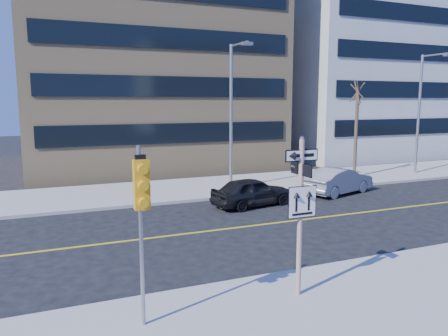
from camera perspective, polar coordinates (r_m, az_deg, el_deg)
name	(u,v)px	position (r m, az deg, el deg)	size (l,w,h in m)	color
ground	(254,266)	(13.90, 3.98, -12.67)	(120.00, 120.00, 0.00)	black
far_sidewalk	(404,172)	(33.88, 22.43, -0.43)	(66.00, 6.00, 0.15)	#AAA89F
road_centerline	(434,204)	(24.20, 25.72, -4.23)	(40.00, 0.14, 0.01)	gold
sign_pole	(301,208)	(11.08, 9.97, -5.13)	(0.92, 0.92, 4.06)	beige
traffic_signal	(142,199)	(9.30, -10.71, -4.05)	(0.32, 0.45, 4.00)	gray
parked_car_a	(252,192)	(21.32, 3.69, -3.10)	(4.15, 1.67, 1.41)	black
parked_car_b	(339,181)	(24.88, 14.77, -1.62)	(4.42, 1.54, 1.46)	gray
streetlight_a	(233,107)	(24.39, 1.16, 7.98)	(0.55, 2.25, 8.00)	gray
streetlight_b	(422,106)	(32.65, 24.46, 7.39)	(0.55, 2.25, 8.00)	gray
street_tree_west	(358,94)	(29.62, 17.07, 9.22)	(1.80, 1.80, 6.35)	#3D3024
building_brick	(141,53)	(37.59, -10.84, 14.56)	(18.00, 18.00, 18.00)	tan
building_grey_mid	(363,77)	(46.48, 17.68, 11.30)	(20.00, 16.00, 15.00)	#AEB1B4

